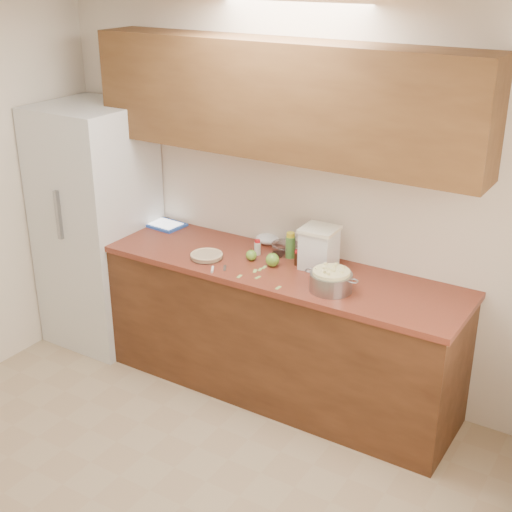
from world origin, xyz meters
The scene contains 22 objects.
room_shell centered at (0.00, 0.00, 1.30)m, with size 3.60×3.60×3.60m.
counter_run centered at (0.00, 1.48, 0.46)m, with size 2.64×0.68×0.92m.
upper_cabinets centered at (0.00, 1.63, 1.95)m, with size 2.60×0.34×0.70m, color brown.
fridge centered at (-1.44, 1.44, 0.90)m, with size 0.70×0.70×1.80m, color silver.
pie centered at (-0.38, 1.34, 0.94)m, with size 0.22×0.22×0.04m.
colander centered at (0.53, 1.34, 0.98)m, with size 0.34×0.25×0.13m.
flour_canister centered at (0.31, 1.60, 1.06)m, with size 0.23×0.23×0.27m.
tablet centered at (-0.99, 1.67, 0.93)m, with size 0.29×0.23×0.02m.
paring_knife centered at (-0.23, 1.21, 0.93)m, with size 0.10×0.15×0.02m.
lemon_bottle centered at (0.08, 1.65, 1.00)m, with size 0.06×0.06×0.17m.
cinnamon_shaker centered at (-0.13, 1.57, 0.97)m, with size 0.04×0.04×0.10m.
vanilla_bottle centered at (0.18, 1.56, 0.97)m, with size 0.04×0.04×0.10m.
mixing_bowl centered at (0.02, 1.69, 0.96)m, with size 0.19×0.19×0.07m.
paper_towel centered at (-0.17, 1.77, 0.95)m, with size 0.17×0.14×0.07m, color white.
apple_left centered at (-0.11, 1.47, 0.96)m, with size 0.07×0.07×0.08m.
apple_center centered at (0.05, 1.46, 0.96)m, with size 0.09×0.09×0.10m.
peel_a centered at (0.00, 1.33, 0.92)m, with size 0.05×0.02×0.00m, color #A1C35F.
peel_b centered at (0.02, 1.37, 0.92)m, with size 0.05×0.02×0.00m, color #A1C35F.
peel_c centered at (0.02, 1.42, 0.92)m, with size 0.05×0.02×0.00m, color #A1C35F.
peel_d centered at (0.07, 1.26, 0.92)m, with size 0.04×0.02×0.00m, color #A1C35F.
peel_e centered at (0.25, 1.20, 0.92)m, with size 0.05×0.02×0.00m, color #A1C35F.
peel_f centered at (-0.04, 1.21, 0.92)m, with size 0.05×0.02×0.00m, color #A1C35F.
Camera 1 is at (2.17, -2.13, 2.77)m, focal length 50.00 mm.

